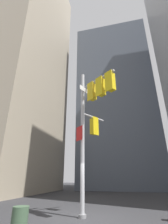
# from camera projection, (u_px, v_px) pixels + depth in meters

# --- Properties ---
(ground) EXTENTS (120.00, 120.00, 0.00)m
(ground) POSITION_uv_depth(u_px,v_px,m) (82.00, 218.00, 7.83)
(ground) COLOR #2D2D30
(building_tower_left) EXTENTS (15.54, 15.54, 42.96)m
(building_tower_left) POSITION_uv_depth(u_px,v_px,m) (12.00, 59.00, 29.30)
(building_tower_left) COLOR tan
(building_tower_left) RESTS_ON ground
(building_mid_block) EXTENTS (13.63, 13.63, 31.47)m
(building_mid_block) POSITION_uv_depth(u_px,v_px,m) (116.00, 107.00, 34.70)
(building_mid_block) COLOR #4C5460
(building_mid_block) RESTS_ON ground
(signal_pole_assembly) EXTENTS (2.50, 3.33, 8.09)m
(signal_pole_assembly) POSITION_uv_depth(u_px,v_px,m) (92.00, 114.00, 9.36)
(signal_pole_assembly) COLOR #B2B2B5
(signal_pole_assembly) RESTS_ON ground
(trash_bin) EXTENTS (0.55, 0.55, 0.87)m
(trash_bin) POSITION_uv_depth(u_px,v_px,m) (19.00, 221.00, 5.56)
(trash_bin) COLOR #3F593F
(trash_bin) RESTS_ON ground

